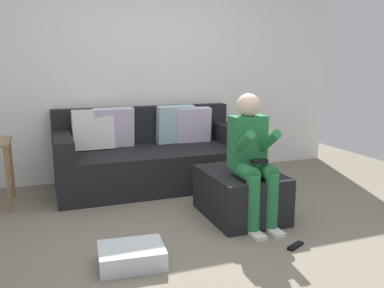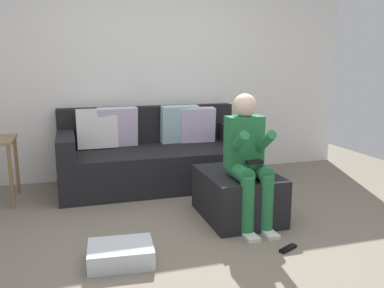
% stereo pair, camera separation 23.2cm
% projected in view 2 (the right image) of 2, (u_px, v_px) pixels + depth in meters
% --- Properties ---
extents(ground_plane, '(6.59, 6.59, 0.00)m').
position_uv_depth(ground_plane, '(213.00, 243.00, 3.14)').
color(ground_plane, slate).
extents(wall_back, '(5.07, 0.10, 2.45)m').
position_uv_depth(wall_back, '(154.00, 76.00, 4.95)').
color(wall_back, white).
rests_on(wall_back, ground_plane).
extents(couch_sectional, '(2.11, 0.98, 0.89)m').
position_uv_depth(couch_sectional, '(154.00, 156.00, 4.65)').
color(couch_sectional, black).
rests_on(couch_sectional, ground_plane).
extents(ottoman, '(0.62, 0.80, 0.42)m').
position_uv_depth(ottoman, '(238.00, 195.00, 3.65)').
color(ottoman, black).
rests_on(ottoman, ground_plane).
extents(person_seated, '(0.31, 0.55, 1.13)m').
position_uv_depth(person_seated, '(249.00, 157.00, 3.39)').
color(person_seated, '#26723F').
rests_on(person_seated, ground_plane).
extents(storage_bin, '(0.48, 0.38, 0.13)m').
position_uv_depth(storage_bin, '(121.00, 254.00, 2.83)').
color(storage_bin, silver).
rests_on(storage_bin, ground_plane).
extents(remote_near_ottoman, '(0.17, 0.12, 0.02)m').
position_uv_depth(remote_near_ottoman, '(288.00, 248.00, 3.03)').
color(remote_near_ottoman, black).
rests_on(remote_near_ottoman, ground_plane).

